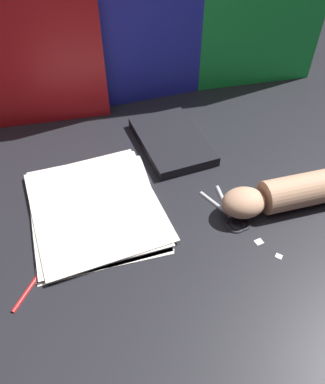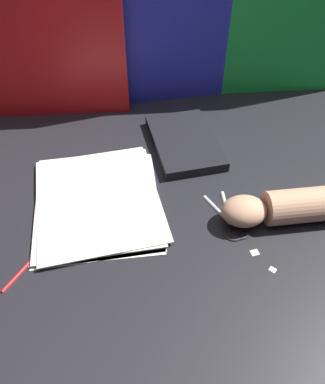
{
  "view_description": "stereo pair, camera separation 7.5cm",
  "coord_description": "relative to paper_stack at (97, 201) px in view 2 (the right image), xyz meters",
  "views": [
    {
      "loc": [
        -0.16,
        -0.48,
        0.59
      ],
      "look_at": [
        0.03,
        0.03,
        0.06
      ],
      "focal_mm": 35.0,
      "sensor_mm": 36.0,
      "label": 1
    },
    {
      "loc": [
        -0.08,
        -0.5,
        0.59
      ],
      "look_at": [
        0.03,
        0.03,
        0.06
      ],
      "focal_mm": 35.0,
      "sensor_mm": 36.0,
      "label": 2
    }
  ],
  "objects": [
    {
      "name": "scissors",
      "position": [
        0.26,
        -0.12,
        -0.0
      ],
      "size": [
        0.07,
        0.14,
        0.01
      ],
      "color": "silver",
      "rests_on": "ground_plane"
    },
    {
      "name": "pen",
      "position": [
        -0.14,
        -0.13,
        -0.0
      ],
      "size": [
        0.09,
        0.11,
        0.01
      ],
      "color": "red",
      "rests_on": "ground_plane"
    },
    {
      "name": "backdrop_panel_left",
      "position": [
        -0.17,
        0.4,
        0.19
      ],
      "size": [
        0.6,
        0.11,
        0.39
      ],
      "color": "red",
      "rests_on": "ground_plane"
    },
    {
      "name": "paper_stack",
      "position": [
        0.0,
        0.0,
        0.0
      ],
      "size": [
        0.29,
        0.33,
        0.01
      ],
      "color": "white",
      "rests_on": "ground_plane"
    },
    {
      "name": "book_closed",
      "position": [
        0.24,
        0.15,
        0.01
      ],
      "size": [
        0.16,
        0.24,
        0.02
      ],
      "color": "black",
      "rests_on": "ground_plane"
    },
    {
      "name": "paper_scrap_near",
      "position": [
        0.28,
        -0.2,
        -0.01
      ],
      "size": [
        0.02,
        0.02,
        0.0
      ],
      "color": "white",
      "rests_on": "ground_plane"
    },
    {
      "name": "backdrop_panel_center",
      "position": [
        0.12,
        0.4,
        0.27
      ],
      "size": [
        0.69,
        0.04,
        0.55
      ],
      "color": "#2833D1",
      "rests_on": "ground_plane"
    },
    {
      "name": "ground_plane",
      "position": [
        0.1,
        -0.08,
        -0.01
      ],
      "size": [
        6.0,
        6.0,
        0.0
      ],
      "primitive_type": "plane",
      "color": "black"
    },
    {
      "name": "hand_forearm",
      "position": [
        0.42,
        -0.13,
        0.03
      ],
      "size": [
        0.34,
        0.1,
        0.07
      ],
      "color": "tan",
      "rests_on": "ground_plane"
    },
    {
      "name": "paper_scrap_mid",
      "position": [
        0.3,
        -0.24,
        -0.01
      ],
      "size": [
        0.02,
        0.02,
        0.0
      ],
      "color": "white",
      "rests_on": "ground_plane"
    }
  ]
}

